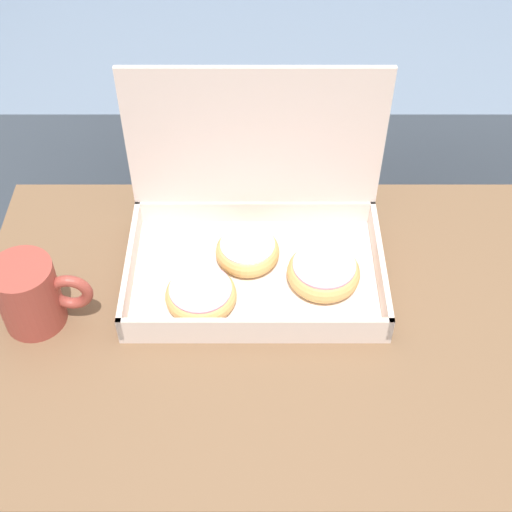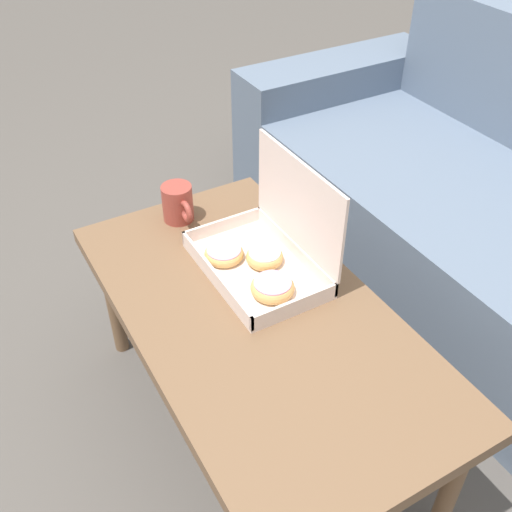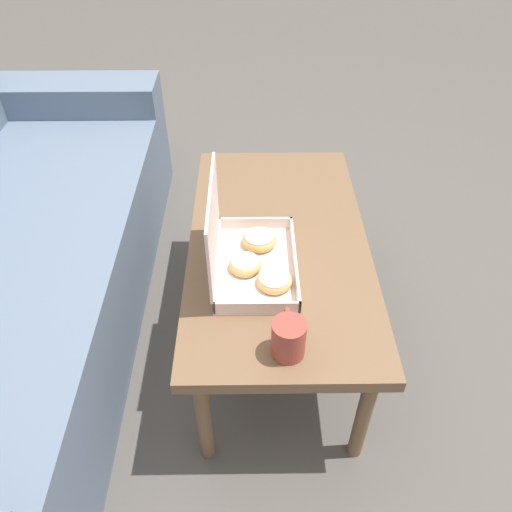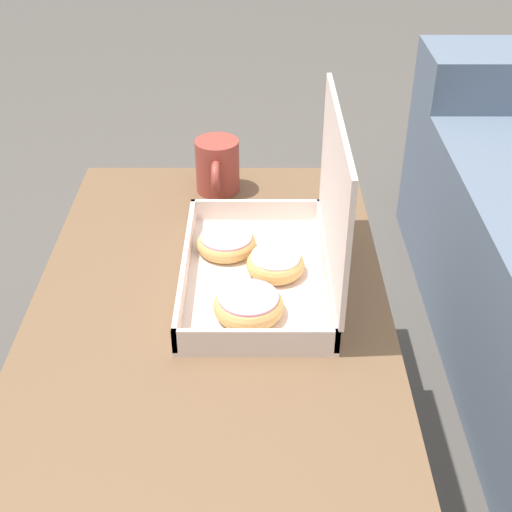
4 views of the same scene
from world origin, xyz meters
name	(u,v)px [view 4 (image 4 of 4)]	position (x,y,z in m)	size (l,w,h in m)	color
coffee_table	(208,355)	(0.00, -0.17, 0.42)	(1.10, 0.58, 0.46)	brown
pastry_box	(270,256)	(-0.13, -0.08, 0.52)	(0.38, 0.25, 0.29)	silver
coffee_mug	(217,167)	(-0.45, -0.18, 0.52)	(0.14, 0.09, 0.11)	#993D33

